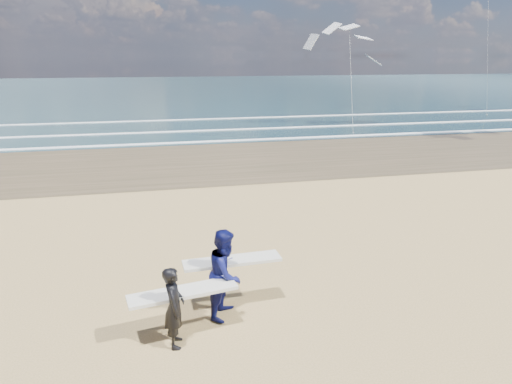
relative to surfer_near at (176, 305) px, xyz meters
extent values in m
cube|color=#443A24|center=(20.71, 17.05, -0.85)|extent=(220.00, 12.00, 0.01)
cube|color=#193237|center=(20.71, 71.05, -0.85)|extent=(220.00, 100.00, 0.02)
cube|color=white|center=(20.71, 21.85, -0.81)|extent=(220.00, 0.50, 0.05)
cube|color=white|center=(20.71, 26.55, -0.81)|extent=(220.00, 0.50, 0.05)
cube|color=white|center=(20.71, 33.05, -0.81)|extent=(220.00, 0.50, 0.05)
imported|color=black|center=(-0.03, -0.06, -0.02)|extent=(0.45, 0.64, 1.68)
cube|color=silver|center=(0.17, 0.29, 0.09)|extent=(2.26, 0.88, 0.07)
imported|color=#0D104B|center=(1.13, 0.84, 0.14)|extent=(1.13, 1.22, 2.00)
cube|color=silver|center=(1.33, 1.19, 0.25)|extent=(2.22, 0.61, 0.07)
cube|color=slate|center=(14.23, 22.99, -0.81)|extent=(0.12, 0.12, 0.10)
cube|color=slate|center=(31.49, 30.27, -0.81)|extent=(0.12, 0.12, 0.10)
camera|label=1|loc=(-0.23, -8.05, 4.66)|focal=32.00mm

